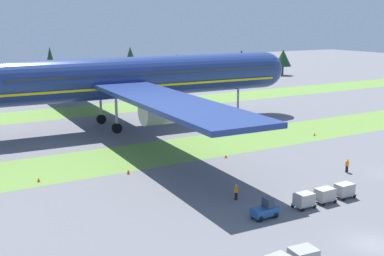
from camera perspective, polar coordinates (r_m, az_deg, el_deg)
ground_plane at (r=45.69m, az=20.18°, el=-12.51°), size 400.00×400.00×0.00m
grass_strip_near at (r=71.92m, az=-1.93°, el=-2.57°), size 320.00×12.62×0.01m
grass_strip_far at (r=105.44m, az=-11.57°, el=2.05°), size 320.00×12.62×0.01m
airliner at (r=86.68m, az=-8.30°, el=5.78°), size 68.46×84.17×24.36m
baggage_tug at (r=48.35m, az=8.47°, el=-9.38°), size 2.62×1.33×1.97m
cargo_dolly_lead at (r=51.46m, az=12.86°, el=-8.06°), size 2.22×1.53×1.55m
cargo_dolly_second at (r=53.41m, az=15.14°, el=-7.42°), size 2.22×1.53×1.55m
cargo_dolly_third at (r=55.44m, az=17.24°, el=-6.81°), size 2.22×1.53×1.55m
ground_crew_marshaller at (r=52.54m, az=5.13°, el=-7.32°), size 0.55×0.36×1.74m
ground_crew_loader at (r=64.42m, az=17.53°, el=-4.10°), size 0.56×0.36×1.74m
taxiway_marker_0 at (r=61.43m, az=-7.40°, el=-5.04°), size 0.44×0.44×0.61m
taxiway_marker_1 at (r=83.01m, az=14.01°, el=-0.72°), size 0.44×0.44×0.49m
taxiway_marker_2 at (r=68.03m, az=3.95°, el=-3.28°), size 0.44×0.44×0.47m
taxiway_marker_3 at (r=60.84m, az=-17.36°, el=-5.75°), size 0.44×0.44×0.51m
distant_tree_line at (r=130.96m, az=-18.24°, el=6.62°), size 160.66×8.62×11.87m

